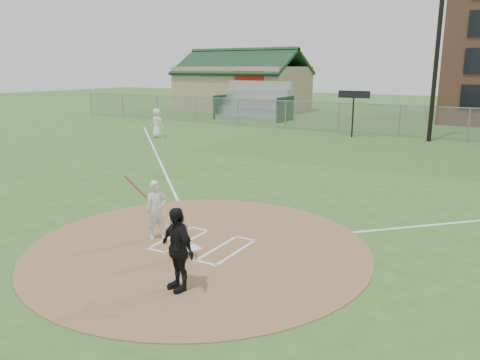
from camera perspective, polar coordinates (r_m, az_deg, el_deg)
The scene contains 14 objects.
ground at distance 11.77m, azimuth -5.01°, elevation -8.15°, with size 140.00×140.00×0.00m, color #326021.
dirt_circle at distance 11.76m, azimuth -5.01°, elevation -8.11°, with size 8.40×8.40×0.02m, color olive.
home_plate at distance 11.62m, azimuth -6.00°, elevation -8.28°, with size 0.42×0.42×0.03m, color silver.
foul_line_third at distance 23.98m, azimuth -10.06°, elevation 2.95°, with size 0.10×24.00×0.01m, color white.
catcher at distance 10.81m, azimuth -7.26°, elevation -6.97°, with size 0.54×0.42×1.10m, color gray.
umpire at distance 9.36m, azimuth -7.65°, elevation -8.33°, with size 1.00×0.42×1.71m, color black.
ondeck_player at distance 30.24m, azimuth -10.07°, elevation 6.85°, with size 0.89×0.58×1.81m, color white.
batters_boxes at distance 11.87m, azimuth -4.59°, elevation -7.81°, with size 2.08×1.88×0.01m.
batter_at_plate at distance 12.20m, azimuth -10.17°, elevation -3.56°, with size 0.75×1.02×1.78m.
outfield_fence at distance 31.69m, azimuth 18.87°, elevation 6.83°, with size 56.08×0.08×2.03m.
bleachers at distance 40.17m, azimuth 1.63°, elevation 9.65°, with size 6.08×3.20×3.20m.
clubhouse at distance 48.49m, azimuth 0.34°, elevation 11.28°, with size 12.20×8.71×6.23m.
light_pole at distance 30.26m, azimuth 23.16°, elevation 16.84°, with size 1.20×0.30×12.22m.
scoreboard_sign at distance 30.45m, azimuth 13.69°, elevation 9.52°, with size 2.00×0.10×2.93m.
Camera 1 is at (6.42, -8.85, 4.35)m, focal length 35.00 mm.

